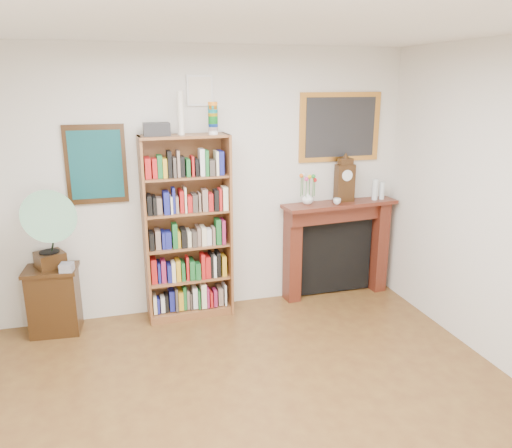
{
  "coord_description": "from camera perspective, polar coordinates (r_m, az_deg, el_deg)",
  "views": [
    {
      "loc": [
        -0.88,
        -2.63,
        2.44
      ],
      "look_at": [
        0.33,
        1.6,
        1.18
      ],
      "focal_mm": 35.0,
      "sensor_mm": 36.0,
      "label": 1
    }
  ],
  "objects": [
    {
      "name": "room",
      "position": [
        2.96,
        2.3,
        -4.52
      ],
      "size": [
        4.51,
        5.01,
        2.81
      ],
      "color": "#56331A",
      "rests_on": "ground"
    },
    {
      "name": "bookshelf",
      "position": [
        5.18,
        -7.9,
        0.64
      ],
      "size": [
        0.9,
        0.35,
        2.22
      ],
      "rotation": [
        0.0,
        0.0,
        0.05
      ],
      "color": "brown",
      "rests_on": "floor"
    },
    {
      "name": "cd_stack",
      "position": [
        5.12,
        -20.82,
        -4.64
      ],
      "size": [
        0.14,
        0.14,
        0.08
      ],
      "primitive_type": "cube",
      "rotation": [
        0.0,
        0.0,
        -0.18
      ],
      "color": "#ABACB8",
      "rests_on": "side_cabinet"
    },
    {
      "name": "fireplace",
      "position": [
        5.85,
        9.15,
        -1.85
      ],
      "size": [
        1.36,
        0.43,
        1.13
      ],
      "rotation": [
        0.0,
        0.0,
        0.09
      ],
      "color": "#43180F",
      "rests_on": "floor"
    },
    {
      "name": "gramophone",
      "position": [
        5.04,
        -23.07,
        -0.19
      ],
      "size": [
        0.7,
        0.77,
        0.82
      ],
      "rotation": [
        0.0,
        0.0,
        0.42
      ],
      "color": "black",
      "rests_on": "side_cabinet"
    },
    {
      "name": "mantel_clock",
      "position": [
        5.69,
        10.09,
        4.88
      ],
      "size": [
        0.21,
        0.13,
        0.49
      ],
      "rotation": [
        0.0,
        0.0,
        0.03
      ],
      "color": "black",
      "rests_on": "fireplace"
    },
    {
      "name": "bottle_right",
      "position": [
        5.91,
        14.19,
        3.73
      ],
      "size": [
        0.06,
        0.06,
        0.2
      ],
      "primitive_type": "cylinder",
      "color": "silver",
      "rests_on": "fireplace"
    },
    {
      "name": "bottle_left",
      "position": [
        5.86,
        13.45,
        3.86
      ],
      "size": [
        0.07,
        0.07,
        0.24
      ],
      "primitive_type": "cylinder",
      "color": "silver",
      "rests_on": "fireplace"
    },
    {
      "name": "teal_poster",
      "position": [
        5.17,
        -17.81,
        6.49
      ],
      "size": [
        0.58,
        0.04,
        0.78
      ],
      "color": "black",
      "rests_on": "back_wall"
    },
    {
      "name": "gilt_painting",
      "position": [
        5.68,
        9.57,
        10.86
      ],
      "size": [
        0.95,
        0.04,
        0.75
      ],
      "color": "#CA8634",
      "rests_on": "back_wall"
    },
    {
      "name": "teacup",
      "position": [
        5.57,
        9.24,
        2.58
      ],
      "size": [
        0.11,
        0.11,
        0.07
      ],
      "primitive_type": "imported",
      "rotation": [
        0.0,
        0.0,
        0.29
      ],
      "color": "silver",
      "rests_on": "fireplace"
    },
    {
      "name": "side_cabinet",
      "position": [
        5.4,
        -22.06,
        -8.09
      ],
      "size": [
        0.53,
        0.4,
        0.68
      ],
      "primitive_type": "cube",
      "rotation": [
        0.0,
        0.0,
        -0.08
      ],
      "color": "black",
      "rests_on": "floor"
    },
    {
      "name": "small_picture",
      "position": [
        5.19,
        -6.45,
        14.94
      ],
      "size": [
        0.26,
        0.04,
        0.3
      ],
      "color": "white",
      "rests_on": "back_wall"
    },
    {
      "name": "flower_vase",
      "position": [
        5.54,
        5.91,
        2.97
      ],
      "size": [
        0.16,
        0.16,
        0.13
      ],
      "primitive_type": "imported",
      "rotation": [
        0.0,
        0.0,
        -0.37
      ],
      "color": "white",
      "rests_on": "fireplace"
    }
  ]
}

